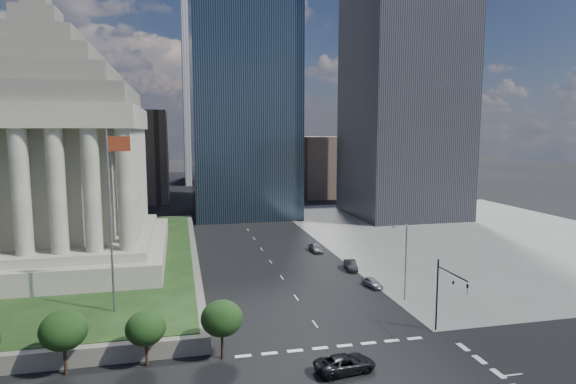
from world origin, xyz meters
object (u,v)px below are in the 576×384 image
object	(u,v)px
war_memorial	(44,134)
traffic_signal_ne	(446,289)
parked_sedan_near	(373,283)
pickup_truck	(345,363)
parked_sedan_mid	(351,265)
street_lamp_north	(405,257)
flagpole	(112,211)
parked_sedan_far	(316,247)

from	to	relation	value
war_memorial	traffic_signal_ne	world-z (taller)	war_memorial
war_memorial	parked_sedan_near	size ratio (longest dim) A/B	10.21
pickup_truck	parked_sedan_mid	size ratio (longest dim) A/B	1.27
traffic_signal_ne	street_lamp_north	xyz separation A→B (m)	(0.83, 11.30, 0.41)
flagpole	parked_sedan_mid	world-z (taller)	flagpole
traffic_signal_ne	parked_sedan_mid	distance (m)	26.28
pickup_truck	parked_sedan_mid	xyz separation A→B (m)	(11.82, 30.67, -0.05)
war_memorial	parked_sedan_far	size ratio (longest dim) A/B	8.55
pickup_truck	parked_sedan_near	distance (m)	24.91
traffic_signal_ne	parked_sedan_mid	size ratio (longest dim) A/B	1.79
parked_sedan_far	parked_sedan_near	bearing A→B (deg)	-84.83
parked_sedan_near	parked_sedan_far	bearing A→B (deg)	86.96
parked_sedan_mid	parked_sedan_far	distance (m)	12.51
war_memorial	parked_sedan_near	xyz separation A→B (m)	(45.50, -17.19, -20.75)
pickup_truck	war_memorial	bearing A→B (deg)	32.71
street_lamp_north	parked_sedan_near	xyz separation A→B (m)	(-1.83, 5.81, -5.01)
traffic_signal_ne	parked_sedan_near	xyz separation A→B (m)	(-1.00, 17.12, -4.60)
traffic_signal_ne	pickup_truck	bearing A→B (deg)	-159.53
parked_sedan_near	flagpole	bearing A→B (deg)	-177.49
war_memorial	flagpole	distance (m)	28.16
war_memorial	parked_sedan_far	distance (m)	48.10
parked_sedan_mid	traffic_signal_ne	bearing A→B (deg)	-78.28
street_lamp_north	flagpole	bearing A→B (deg)	-178.37
flagpole	parked_sedan_mid	size ratio (longest dim) A/B	4.47
street_lamp_north	war_memorial	bearing A→B (deg)	154.08
traffic_signal_ne	parked_sedan_far	size ratio (longest dim) A/B	1.75
war_memorial	traffic_signal_ne	distance (m)	60.00
parked_sedan_mid	flagpole	bearing A→B (deg)	-145.50
street_lamp_north	parked_sedan_mid	size ratio (longest dim) A/B	2.23
parked_sedan_mid	street_lamp_north	bearing A→B (deg)	-73.29
parked_sedan_mid	parked_sedan_far	bearing A→B (deg)	109.51
war_memorial	street_lamp_north	distance (m)	54.92
street_lamp_north	parked_sedan_mid	bearing A→B (deg)	97.27
street_lamp_north	traffic_signal_ne	bearing A→B (deg)	-94.19
war_memorial	traffic_signal_ne	size ratio (longest dim) A/B	4.88
pickup_truck	parked_sedan_near	bearing A→B (deg)	-36.41
pickup_truck	parked_sedan_mid	world-z (taller)	pickup_truck
street_lamp_north	pickup_truck	bearing A→B (deg)	-130.35
parked_sedan_mid	parked_sedan_far	size ratio (longest dim) A/B	0.98
war_memorial	parked_sedan_near	world-z (taller)	war_memorial
parked_sedan_near	parked_sedan_far	size ratio (longest dim) A/B	0.84
flagpole	parked_sedan_far	distance (m)	43.56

